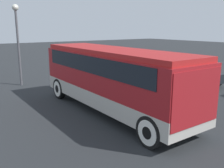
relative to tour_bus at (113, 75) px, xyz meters
name	(u,v)px	position (x,y,z in m)	size (l,w,h in m)	color
ground_plane	(112,111)	(-0.10, 0.00, -1.89)	(120.00, 120.00, 0.00)	#26282B
tour_bus	(113,75)	(0.00, 0.00, 0.00)	(9.74, 2.65, 3.12)	#B7B2A8
parked_car_near	(192,74)	(-1.94, 8.62, -1.16)	(4.25, 1.81, 1.46)	black
lamp_post	(17,33)	(-8.69, -2.03, 1.83)	(0.44, 0.44, 5.66)	#515156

